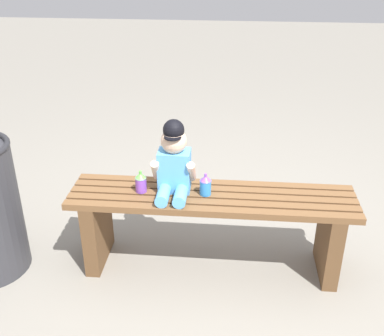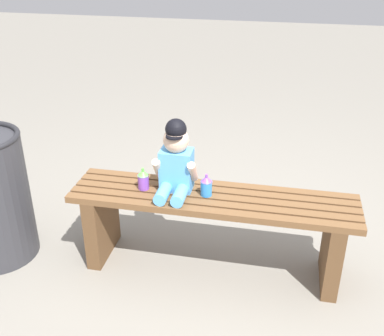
{
  "view_description": "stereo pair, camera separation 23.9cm",
  "coord_description": "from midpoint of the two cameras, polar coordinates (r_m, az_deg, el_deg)",
  "views": [
    {
      "loc": [
        0.09,
        -2.17,
        1.74
      ],
      "look_at": [
        -0.1,
        -0.05,
        0.65
      ],
      "focal_mm": 44.12,
      "sensor_mm": 36.0,
      "label": 1
    },
    {
      "loc": [
        0.33,
        -2.14,
        1.74
      ],
      "look_at": [
        -0.1,
        -0.05,
        0.65
      ],
      "focal_mm": 44.12,
      "sensor_mm": 36.0,
      "label": 2
    }
  ],
  "objects": [
    {
      "name": "sippy_cup_right",
      "position": [
        2.48,
        -1.12,
        -2.16
      ],
      "size": [
        0.06,
        0.06,
        0.12
      ],
      "color": "#338CE5",
      "rests_on": "park_bench"
    },
    {
      "name": "park_bench",
      "position": [
        2.6,
        -0.29,
        -6.33
      ],
      "size": [
        1.53,
        0.34,
        0.47
      ],
      "color": "brown",
      "rests_on": "ground_plane"
    },
    {
      "name": "sippy_cup_left",
      "position": [
        2.54,
        -8.92,
        -1.78
      ],
      "size": [
        0.06,
        0.06,
        0.12
      ],
      "color": "#8C4CCC",
      "rests_on": "park_bench"
    },
    {
      "name": "child_figure",
      "position": [
        2.47,
        -4.99,
        0.69
      ],
      "size": [
        0.23,
        0.27,
        0.4
      ],
      "color": "#59A5E5",
      "rests_on": "park_bench"
    },
    {
      "name": "ground_plane",
      "position": [
        2.78,
        -0.28,
        -11.65
      ],
      "size": [
        16.0,
        16.0,
        0.0
      ],
      "primitive_type": "plane",
      "color": "gray"
    }
  ]
}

